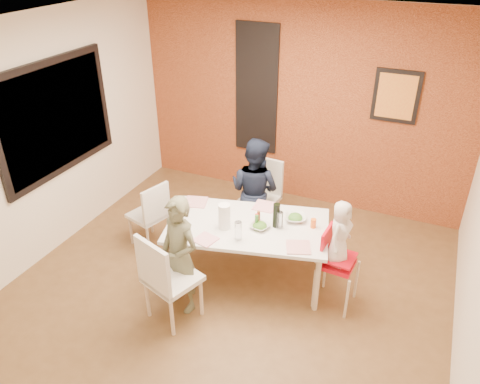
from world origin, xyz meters
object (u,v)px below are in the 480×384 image
at_px(chair_left, 152,212).
at_px(wine_bottle, 276,215).
at_px(child_near, 180,256).
at_px(toddler, 340,233).
at_px(paper_towel_roll, 224,216).
at_px(child_far, 255,190).
at_px(chair_far, 262,192).
at_px(high_chair, 334,260).
at_px(chair_near, 165,276).
at_px(dining_table, 248,229).

bearing_deg(chair_left, wine_bottle, 106.03).
height_order(child_near, toddler, child_near).
xyz_separation_m(child_near, wine_bottle, (0.71, 0.77, 0.20)).
bearing_deg(paper_towel_roll, child_far, 92.21).
relative_size(chair_far, toddler, 1.37).
height_order(high_chair, wine_bottle, wine_bottle).
relative_size(child_far, wine_bottle, 4.93).
xyz_separation_m(toddler, wine_bottle, (-0.68, 0.10, -0.03)).
bearing_deg(chair_near, wine_bottle, -107.03).
xyz_separation_m(high_chair, child_near, (-1.37, -0.67, 0.11)).
bearing_deg(toddler, paper_towel_roll, 107.37).
relative_size(child_far, toddler, 1.95).
xyz_separation_m(chair_left, wine_bottle, (1.56, -0.01, 0.36)).
distance_m(dining_table, wine_bottle, 0.35).
height_order(child_far, toddler, child_far).
height_order(chair_near, toddler, toddler).
bearing_deg(high_chair, paper_towel_roll, 101.66).
bearing_deg(paper_towel_roll, child_near, -113.60).
height_order(chair_near, paper_towel_roll, chair_near).
distance_m(wine_bottle, paper_towel_roll, 0.53).
bearing_deg(chair_near, paper_towel_roll, -89.53).
height_order(child_near, child_far, child_far).
relative_size(chair_near, high_chair, 1.13).
relative_size(chair_left, child_near, 0.67).
xyz_separation_m(dining_table, chair_near, (-0.46, -0.92, -0.08)).
xyz_separation_m(child_near, child_far, (0.20, 1.44, 0.03)).
bearing_deg(toddler, wine_bottle, 92.28).
bearing_deg(high_chair, chair_near, 127.61).
bearing_deg(dining_table, wine_bottle, 17.37).
bearing_deg(chair_far, child_far, -85.93).
height_order(dining_table, high_chair, high_chair).
height_order(chair_near, high_chair, chair_near).
xyz_separation_m(dining_table, paper_towel_roll, (-0.20, -0.15, 0.20)).
xyz_separation_m(high_chair, paper_towel_roll, (-1.14, -0.15, 0.31)).
height_order(high_chair, paper_towel_roll, paper_towel_roll).
relative_size(dining_table, chair_near, 1.87).
height_order(toddler, wine_bottle, toddler).
bearing_deg(chair_near, child_far, -78.56).
xyz_separation_m(child_far, toddler, (1.20, -0.76, 0.19)).
bearing_deg(chair_left, high_chair, 103.72).
bearing_deg(child_far, dining_table, 117.38).
bearing_deg(paper_towel_roll, dining_table, 37.65).
bearing_deg(high_chair, dining_table, 94.00).
bearing_deg(child_far, chair_left, 42.53).
bearing_deg(child_near, child_far, 99.11).
distance_m(chair_near, wine_bottle, 1.28).
distance_m(chair_left, child_far, 1.25).
height_order(high_chair, child_near, child_near).
height_order(child_far, paper_towel_roll, child_far).
bearing_deg(wine_bottle, chair_near, -126.09).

